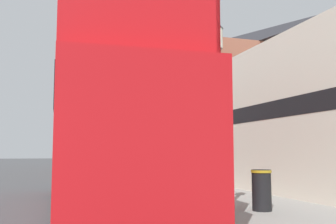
{
  "coord_description": "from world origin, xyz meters",
  "views": [
    {
      "loc": [
        2.14,
        -3.31,
        1.48
      ],
      "look_at": [
        5.18,
        6.23,
        2.5
      ],
      "focal_mm": 42.0,
      "sensor_mm": 36.0,
      "label": 1
    }
  ],
  "objects_px": {
    "parked_car_ahead_of_bus": "(92,169)",
    "lamp_post_third": "(112,123)",
    "lamp_post_second": "(140,104)",
    "tour_bus": "(105,137)",
    "litter_bin": "(262,189)",
    "lamp_post_nearest": "(216,77)"
  },
  "relations": [
    {
      "from": "parked_car_ahead_of_bus",
      "to": "lamp_post_third",
      "type": "bearing_deg",
      "value": 72.52
    },
    {
      "from": "tour_bus",
      "to": "litter_bin",
      "type": "relative_size",
      "value": 11.2
    },
    {
      "from": "tour_bus",
      "to": "lamp_post_second",
      "type": "xyz_separation_m",
      "value": [
        2.1,
        4.75,
        1.5
      ]
    },
    {
      "from": "tour_bus",
      "to": "lamp_post_third",
      "type": "xyz_separation_m",
      "value": [
        2.23,
        12.08,
        1.25
      ]
    },
    {
      "from": "parked_car_ahead_of_bus",
      "to": "lamp_post_third",
      "type": "relative_size",
      "value": 1.08
    },
    {
      "from": "lamp_post_third",
      "to": "tour_bus",
      "type": "bearing_deg",
      "value": -100.47
    },
    {
      "from": "lamp_post_nearest",
      "to": "lamp_post_third",
      "type": "xyz_separation_m",
      "value": [
        0.17,
        14.66,
        -0.01
      ]
    },
    {
      "from": "tour_bus",
      "to": "parked_car_ahead_of_bus",
      "type": "relative_size",
      "value": 2.26
    },
    {
      "from": "tour_bus",
      "to": "parked_car_ahead_of_bus",
      "type": "xyz_separation_m",
      "value": [
        0.58,
        7.52,
        -1.15
      ]
    },
    {
      "from": "lamp_post_second",
      "to": "tour_bus",
      "type": "bearing_deg",
      "value": -113.87
    },
    {
      "from": "litter_bin",
      "to": "lamp_post_second",
      "type": "bearing_deg",
      "value": 99.32
    },
    {
      "from": "lamp_post_second",
      "to": "lamp_post_third",
      "type": "xyz_separation_m",
      "value": [
        0.13,
        7.33,
        -0.24
      ]
    },
    {
      "from": "tour_bus",
      "to": "litter_bin",
      "type": "xyz_separation_m",
      "value": [
        3.27,
        -2.36,
        -1.24
      ]
    },
    {
      "from": "tour_bus",
      "to": "lamp_post_second",
      "type": "height_order",
      "value": "lamp_post_second"
    },
    {
      "from": "tour_bus",
      "to": "parked_car_ahead_of_bus",
      "type": "bearing_deg",
      "value": 87.78
    },
    {
      "from": "tour_bus",
      "to": "parked_car_ahead_of_bus",
      "type": "distance_m",
      "value": 7.63
    },
    {
      "from": "lamp_post_nearest",
      "to": "parked_car_ahead_of_bus",
      "type": "bearing_deg",
      "value": 98.37
    },
    {
      "from": "tour_bus",
      "to": "litter_bin",
      "type": "height_order",
      "value": "tour_bus"
    },
    {
      "from": "lamp_post_nearest",
      "to": "lamp_post_second",
      "type": "xyz_separation_m",
      "value": [
        0.04,
        7.33,
        0.23
      ]
    },
    {
      "from": "tour_bus",
      "to": "lamp_post_third",
      "type": "bearing_deg",
      "value": 81.7
    },
    {
      "from": "lamp_post_second",
      "to": "lamp_post_third",
      "type": "relative_size",
      "value": 1.09
    },
    {
      "from": "lamp_post_second",
      "to": "lamp_post_third",
      "type": "bearing_deg",
      "value": 88.99
    }
  ]
}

